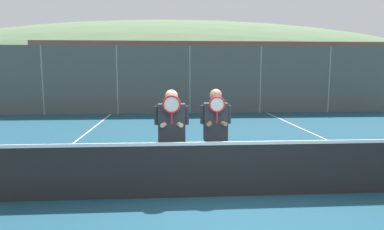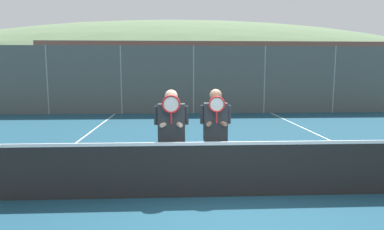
{
  "view_description": "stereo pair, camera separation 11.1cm",
  "coord_description": "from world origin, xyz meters",
  "views": [
    {
      "loc": [
        -0.99,
        -5.53,
        2.15
      ],
      "look_at": [
        -0.58,
        0.76,
        1.3
      ],
      "focal_mm": 32.0,
      "sensor_mm": 36.0,
      "label": 1
    },
    {
      "loc": [
        -0.88,
        -5.53,
        2.15
      ],
      "look_at": [
        -0.58,
        0.76,
        1.3
      ],
      "focal_mm": 32.0,
      "sensor_mm": 36.0,
      "label": 2
    }
  ],
  "objects": [
    {
      "name": "fence_back",
      "position": [
        -0.0,
        10.97,
        1.63
      ],
      "size": [
        20.82,
        0.06,
        3.25
      ],
      "color": "gray",
      "rests_on": "ground_plane"
    },
    {
      "name": "hill_distant",
      "position": [
        0.0,
        58.21,
        0.0
      ],
      "size": [
        105.32,
        58.51,
        20.48
      ],
      "color": "#5B7551",
      "rests_on": "ground_plane"
    },
    {
      "name": "court_line_left_sideline",
      "position": [
        -3.8,
        3.0,
        0.0
      ],
      "size": [
        0.05,
        16.0,
        0.01
      ],
      "primitive_type": "cube",
      "color": "white",
      "rests_on": "ground_plane"
    },
    {
      "name": "car_center",
      "position": [
        4.28,
        13.89,
        0.95
      ],
      "size": [
        4.75,
        2.08,
        1.87
      ],
      "color": "slate",
      "rests_on": "ground_plane"
    },
    {
      "name": "car_far_left",
      "position": [
        -6.63,
        13.78,
        0.88
      ],
      "size": [
        4.45,
        2.08,
        1.72
      ],
      "color": "silver",
      "rests_on": "ground_plane"
    },
    {
      "name": "player_center_left",
      "position": [
        -0.16,
        0.53,
        1.06
      ],
      "size": [
        0.56,
        0.34,
        1.79
      ],
      "color": "black",
      "rests_on": "ground_plane"
    },
    {
      "name": "court_line_right_sideline",
      "position": [
        3.8,
        3.0,
        0.0
      ],
      "size": [
        0.05,
        16.0,
        0.01
      ],
      "primitive_type": "cube",
      "color": "white",
      "rests_on": "ground_plane"
    },
    {
      "name": "player_leftmost",
      "position": [
        -0.96,
        0.5,
        1.08
      ],
      "size": [
        0.62,
        0.34,
        1.79
      ],
      "color": "#56565B",
      "rests_on": "ground_plane"
    },
    {
      "name": "car_left_of_center",
      "position": [
        -1.25,
        13.94,
        0.93
      ],
      "size": [
        4.74,
        1.96,
        1.83
      ],
      "color": "navy",
      "rests_on": "ground_plane"
    },
    {
      "name": "clubhouse_building",
      "position": [
        1.96,
        17.91,
        1.92
      ],
      "size": [
        22.18,
        5.5,
        3.8
      ],
      "color": "#9EA3A8",
      "rests_on": "ground_plane"
    },
    {
      "name": "ground_plane",
      "position": [
        0.0,
        0.0,
        0.0
      ],
      "size": [
        120.0,
        120.0,
        0.0
      ],
      "primitive_type": "plane",
      "color": "navy"
    },
    {
      "name": "car_right_of_center",
      "position": [
        9.63,
        14.08,
        0.87
      ],
      "size": [
        4.37,
        1.96,
        1.68
      ],
      "color": "#B2B7BC",
      "rests_on": "ground_plane"
    },
    {
      "name": "tennis_net",
      "position": [
        0.0,
        0.0,
        0.49
      ],
      "size": [
        10.22,
        0.09,
        1.05
      ],
      "color": "gray",
      "rests_on": "ground_plane"
    }
  ]
}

